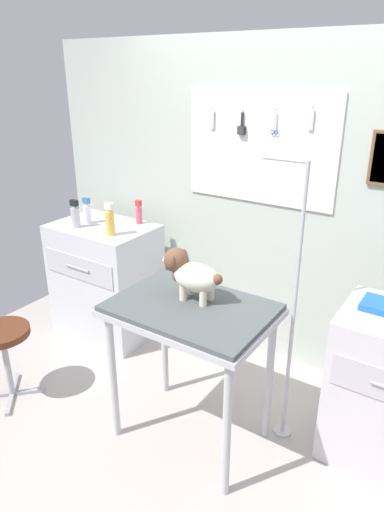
% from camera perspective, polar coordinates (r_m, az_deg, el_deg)
% --- Properties ---
extents(ground, '(4.40, 4.00, 0.04)m').
position_cam_1_polar(ground, '(2.91, -2.33, -23.54)').
color(ground, '#AFA6A1').
extents(rear_wall_panel, '(4.00, 0.11, 2.30)m').
position_cam_1_polar(rear_wall_panel, '(3.28, 10.64, 5.85)').
color(rear_wall_panel, '#B2BBB0').
rests_on(rear_wall_panel, ground).
extents(grooming_table, '(0.88, 0.61, 0.89)m').
position_cam_1_polar(grooming_table, '(2.52, -0.13, -8.27)').
color(grooming_table, '#B7B7BC').
rests_on(grooming_table, ground).
extents(grooming_arm, '(0.30, 0.11, 1.67)m').
position_cam_1_polar(grooming_arm, '(2.60, 12.34, -8.00)').
color(grooming_arm, '#B7B7BC').
rests_on(grooming_arm, ground).
extents(dog, '(0.38, 0.18, 0.28)m').
position_cam_1_polar(dog, '(2.48, -0.20, -2.22)').
color(dog, beige).
rests_on(dog, grooming_table).
extents(counter_left, '(0.80, 0.58, 0.94)m').
position_cam_1_polar(counter_left, '(3.82, -10.70, -2.88)').
color(counter_left, silver).
rests_on(counter_left, ground).
extents(stool, '(0.36, 0.36, 0.52)m').
position_cam_1_polar(stool, '(3.25, -22.61, -9.86)').
color(stool, '#9E9EA3').
rests_on(stool, ground).
extents(detangler_spray, '(0.05, 0.05, 0.19)m').
position_cam_1_polar(detangler_spray, '(3.63, -6.68, 5.27)').
color(detangler_spray, '#D75267').
rests_on(detangler_spray, counter_left).
extents(spray_bottle_short, '(0.07, 0.07, 0.22)m').
position_cam_1_polar(spray_bottle_short, '(3.62, -14.40, 4.91)').
color(spray_bottle_short, '#B8B2BC').
rests_on(spray_bottle_short, counter_left).
extents(spray_bottle_tall, '(0.06, 0.06, 0.21)m').
position_cam_1_polar(spray_bottle_tall, '(3.70, -13.00, 5.35)').
color(spray_bottle_tall, white).
rests_on(spray_bottle_tall, counter_left).
extents(pump_bottle_white, '(0.07, 0.07, 0.25)m').
position_cam_1_polar(pump_bottle_white, '(3.39, -10.24, 4.28)').
color(pump_bottle_white, gold).
rests_on(pump_bottle_white, counter_left).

